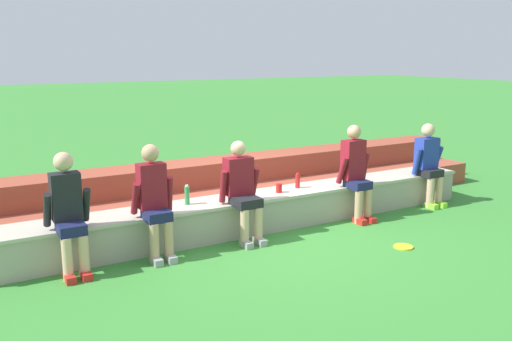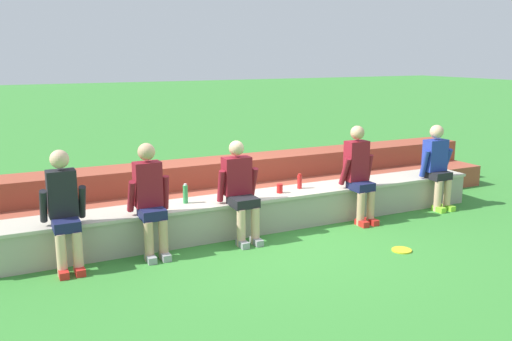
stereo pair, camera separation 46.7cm
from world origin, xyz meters
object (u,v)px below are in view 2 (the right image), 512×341
object	(u,v)px
person_far_left	(64,208)
person_left_of_center	(150,197)
water_bottle_near_right	(185,194)
frisbee	(402,250)
person_center	(240,189)
person_right_of_center	(359,172)
plastic_cup_right_end	(280,188)
water_bottle_mid_right	(300,181)
person_far_right	(437,164)

from	to	relation	value
person_far_left	person_left_of_center	world-z (taller)	person_left_of_center
person_far_left	person_left_of_center	distance (m)	0.97
water_bottle_near_right	frisbee	world-z (taller)	water_bottle_near_right
person_center	frisbee	world-z (taller)	person_center
person_far_left	water_bottle_near_right	distance (m)	1.58
person_far_left	frisbee	distance (m)	4.03
person_right_of_center	frisbee	world-z (taller)	person_right_of_center
person_center	plastic_cup_right_end	bearing A→B (deg)	19.75
person_center	person_left_of_center	bearing A→B (deg)	-178.94
person_left_of_center	person_right_of_center	distance (m)	3.04
water_bottle_near_right	plastic_cup_right_end	size ratio (longest dim) A/B	2.03
water_bottle_near_right	water_bottle_mid_right	xyz separation A→B (m)	(1.73, 0.02, -0.02)
person_far_right	person_right_of_center	bearing A→B (deg)	-179.48
person_left_of_center	person_center	size ratio (longest dim) A/B	1.05
person_far_left	person_right_of_center	size ratio (longest dim) A/B	0.97
water_bottle_near_right	person_center	bearing A→B (deg)	-28.30
person_far_left	plastic_cup_right_end	size ratio (longest dim) A/B	10.60
person_right_of_center	person_left_of_center	bearing A→B (deg)	179.90
person_left_of_center	water_bottle_near_right	xyz separation A→B (m)	(0.56, 0.36, -0.11)
person_left_of_center	water_bottle_near_right	size ratio (longest dim) A/B	5.25
water_bottle_near_right	water_bottle_mid_right	size ratio (longest dim) A/B	1.18
plastic_cup_right_end	frisbee	xyz separation A→B (m)	(0.88, -1.54, -0.54)
plastic_cup_right_end	frisbee	size ratio (longest dim) A/B	0.52
person_center	water_bottle_near_right	bearing A→B (deg)	151.70
person_far_left	person_far_right	bearing A→B (deg)	-0.01
person_left_of_center	water_bottle_near_right	world-z (taller)	person_left_of_center
water_bottle_mid_right	person_far_left	bearing A→B (deg)	-173.56
person_left_of_center	person_far_right	world-z (taller)	person_left_of_center
person_left_of_center	person_right_of_center	world-z (taller)	person_right_of_center
person_left_of_center	plastic_cup_right_end	bearing A→B (deg)	8.39
person_right_of_center	person_far_left	bearing A→B (deg)	179.79
water_bottle_mid_right	plastic_cup_right_end	xyz separation A→B (m)	(-0.38, -0.10, -0.04)
plastic_cup_right_end	person_center	bearing A→B (deg)	-160.25
water_bottle_near_right	frisbee	xyz separation A→B (m)	(2.23, -1.61, -0.60)
plastic_cup_right_end	frisbee	distance (m)	1.85
plastic_cup_right_end	person_right_of_center	bearing A→B (deg)	-14.24
person_far_right	frisbee	bearing A→B (deg)	-144.33
person_right_of_center	water_bottle_mid_right	bearing A→B (deg)	153.06
person_center	water_bottle_mid_right	xyz separation A→B (m)	(1.10, 0.36, -0.09)
person_left_of_center	frisbee	size ratio (longest dim) A/B	5.55
person_left_of_center	frisbee	xyz separation A→B (m)	(2.79, -1.26, -0.70)
person_far_right	frisbee	distance (m)	2.27
person_far_right	plastic_cup_right_end	distance (m)	2.66
person_center	plastic_cup_right_end	distance (m)	0.78
person_left_of_center	water_bottle_mid_right	xyz separation A→B (m)	(2.29, 0.38, -0.13)
plastic_cup_right_end	water_bottle_near_right	bearing A→B (deg)	176.75
water_bottle_near_right	plastic_cup_right_end	xyz separation A→B (m)	(1.35, -0.08, -0.06)
person_far_right	person_center	bearing A→B (deg)	179.76
water_bottle_mid_right	person_right_of_center	bearing A→B (deg)	-26.94
water_bottle_mid_right	water_bottle_near_right	bearing A→B (deg)	-179.37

